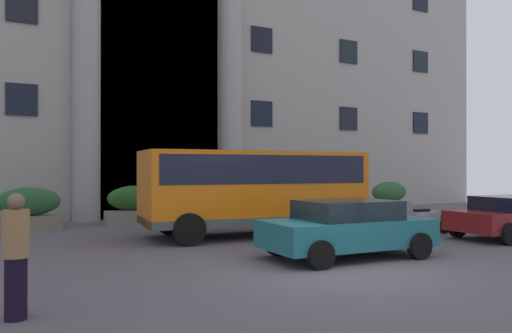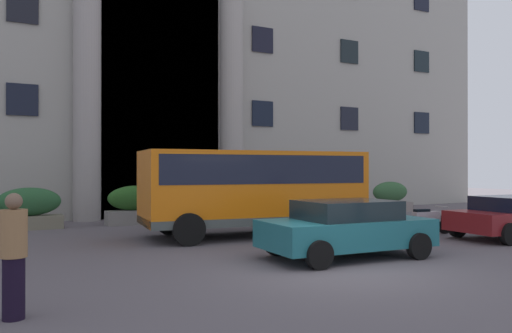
# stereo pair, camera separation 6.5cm
# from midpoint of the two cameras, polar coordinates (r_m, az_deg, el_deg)

# --- Properties ---
(ground_plane) EXTENTS (80.00, 64.00, 0.12)m
(ground_plane) POSITION_cam_midpoint_polar(r_m,az_deg,el_deg) (10.88, 9.49, -11.73)
(ground_plane) COLOR #564F55
(orange_minibus) EXTENTS (7.06, 3.33, 2.64)m
(orange_minibus) POSITION_cam_midpoint_polar(r_m,az_deg,el_deg) (15.80, -0.11, -2.13)
(orange_minibus) COLOR orange
(orange_minibus) RESTS_ON ground_plane
(bus_stop_sign) EXTENTS (0.44, 0.08, 2.37)m
(bus_stop_sign) POSITION_cam_midpoint_polar(r_m,az_deg,el_deg) (19.97, 11.10, -2.05)
(bus_stop_sign) COLOR #98971D
(bus_stop_sign) RESTS_ON ground_plane
(hedge_planter_far_west) EXTENTS (2.18, 0.79, 1.45)m
(hedge_planter_far_west) POSITION_cam_midpoint_polar(r_m,az_deg,el_deg) (19.24, -24.13, -4.41)
(hedge_planter_far_west) COLOR #6E6956
(hedge_planter_far_west) RESTS_ON ground_plane
(hedge_planter_east) EXTENTS (2.13, 0.75, 1.46)m
(hedge_planter_east) POSITION_cam_midpoint_polar(r_m,az_deg,el_deg) (19.71, -13.40, -4.31)
(hedge_planter_east) COLOR slate
(hedge_planter_east) RESTS_ON ground_plane
(hedge_planter_far_east) EXTENTS (2.17, 0.90, 1.47)m
(hedge_planter_far_east) POSITION_cam_midpoint_polar(r_m,az_deg,el_deg) (25.52, 14.97, -3.37)
(hedge_planter_far_east) COLOR gray
(hedge_planter_far_east) RESTS_ON ground_plane
(parked_compact_extra) EXTENTS (4.09, 2.21, 1.36)m
(parked_compact_extra) POSITION_cam_midpoint_polar(r_m,az_deg,el_deg) (12.24, 10.30, -6.82)
(parked_compact_extra) COLOR #1E636D
(parked_compact_extra) RESTS_ON ground_plane
(scooter_by_planter) EXTENTS (2.04, 0.57, 0.89)m
(scooter_by_planter) POSITION_cam_midpoint_polar(r_m,az_deg,el_deg) (14.98, 11.20, -6.56)
(scooter_by_planter) COLOR black
(scooter_by_planter) RESTS_ON ground_plane
(motorcycle_near_kerb) EXTENTS (2.09, 0.55, 0.89)m
(motorcycle_near_kerb) POSITION_cam_midpoint_polar(r_m,az_deg,el_deg) (17.03, 18.65, -5.78)
(motorcycle_near_kerb) COLOR black
(motorcycle_near_kerb) RESTS_ON ground_plane
(pedestrian_woman_dark_dress) EXTENTS (0.36, 0.36, 1.77)m
(pedestrian_woman_dark_dress) POSITION_cam_midpoint_polar(r_m,az_deg,el_deg) (7.91, -25.44, -9.04)
(pedestrian_woman_dark_dress) COLOR black
(pedestrian_woman_dark_dress) RESTS_ON ground_plane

